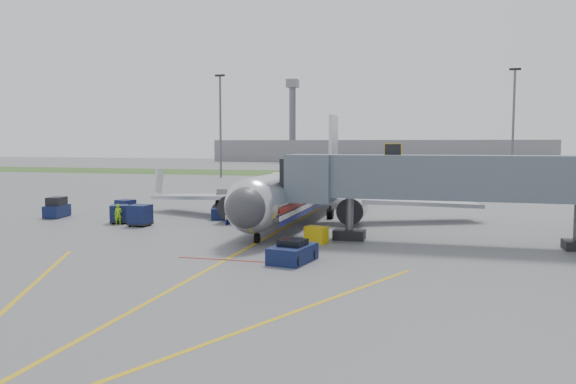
% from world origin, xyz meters
% --- Properties ---
extents(ground, '(400.00, 400.00, 0.00)m').
position_xyz_m(ground, '(0.00, 0.00, 0.00)').
color(ground, '#565659').
rests_on(ground, ground).
extents(grass_strip, '(300.00, 25.00, 0.01)m').
position_xyz_m(grass_strip, '(0.00, 90.00, 0.01)').
color(grass_strip, '#2D4C1E').
rests_on(grass_strip, ground).
extents(apron_markings, '(21.52, 50.00, 0.01)m').
position_xyz_m(apron_markings, '(0.00, -7.40, 0.00)').
color(apron_markings, gold).
rests_on(apron_markings, ground).
extents(airliner, '(32.10, 35.67, 10.25)m').
position_xyz_m(airliner, '(0.00, 15.25, 2.65)').
color(airliner, silver).
rests_on(airliner, ground).
extents(jet_bridge, '(25.30, 4.00, 6.90)m').
position_xyz_m(jet_bridge, '(12.86, 5.00, 4.47)').
color(jet_bridge, slate).
rests_on(jet_bridge, ground).
extents(light_mast_left, '(2.00, 0.44, 20.40)m').
position_xyz_m(light_mast_left, '(-30.00, 70.00, 10.78)').
color(light_mast_left, '#595B60').
rests_on(light_mast_left, ground).
extents(light_mast_right, '(2.00, 0.44, 20.40)m').
position_xyz_m(light_mast_right, '(25.00, 75.00, 10.78)').
color(light_mast_right, '#595B60').
rests_on(light_mast_right, ground).
extents(distant_terminal, '(120.00, 14.00, 8.00)m').
position_xyz_m(distant_terminal, '(-10.00, 170.00, 4.00)').
color(distant_terminal, slate).
rests_on(distant_terminal, ground).
extents(control_tower, '(4.00, 4.00, 30.00)m').
position_xyz_m(control_tower, '(-40.00, 165.00, 17.33)').
color(control_tower, '#595B60').
rests_on(control_tower, ground).
extents(pushback_tug, '(2.51, 3.50, 1.33)m').
position_xyz_m(pushback_tug, '(4.00, -3.50, 0.56)').
color(pushback_tug, '#0E143D').
rests_on(pushback_tug, ground).
extents(baggage_tug, '(1.83, 2.92, 1.91)m').
position_xyz_m(baggage_tug, '(-22.21, 9.82, 0.84)').
color(baggage_tug, '#0E143D').
rests_on(baggage_tug, ground).
extents(baggage_cart_a, '(1.94, 1.94, 1.58)m').
position_xyz_m(baggage_cart_a, '(-14.49, 7.94, 0.81)').
color(baggage_cart_a, '#0E143D').
rests_on(baggage_cart_a, ground).
extents(baggage_cart_b, '(1.80, 1.80, 1.59)m').
position_xyz_m(baggage_cart_b, '(-16.35, 12.03, 0.81)').
color(baggage_cart_b, '#0E143D').
rests_on(baggage_cart_b, ground).
extents(baggage_cart_c, '(1.67, 1.67, 1.78)m').
position_xyz_m(baggage_cart_c, '(-11.92, 6.98, 0.91)').
color(baggage_cart_c, '#0E143D').
rests_on(baggage_cart_c, ground).
extents(belt_loader, '(2.89, 5.11, 2.42)m').
position_xyz_m(belt_loader, '(-7.41, 13.77, 0.60)').
color(belt_loader, '#0E143D').
rests_on(belt_loader, ground).
extents(ground_power_cart, '(1.67, 1.35, 1.16)m').
position_xyz_m(ground_power_cart, '(4.00, 3.00, 0.57)').
color(ground_power_cart, gold).
rests_on(ground_power_cart, ground).
extents(ramp_worker, '(0.77, 0.69, 1.77)m').
position_xyz_m(ramp_worker, '(-14.09, 7.17, 0.88)').
color(ramp_worker, '#89D519').
rests_on(ramp_worker, ground).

